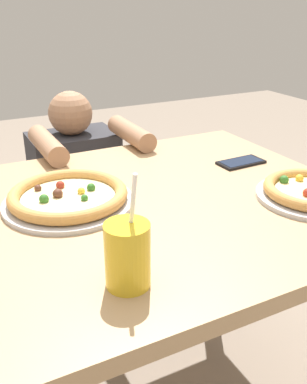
{
  "coord_description": "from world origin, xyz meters",
  "views": [
    {
      "loc": [
        -0.39,
        -0.91,
        1.24
      ],
      "look_at": [
        0.07,
        -0.01,
        0.78
      ],
      "focal_mm": 40.47,
      "sensor_mm": 36.0,
      "label": 1
    }
  ],
  "objects_px": {
    "pizza_far": "(68,197)",
    "diner_seated": "(79,206)",
    "drink_cup_colored": "(128,255)",
    "cell_phone": "(241,162)"
  },
  "relations": [
    {
      "from": "drink_cup_colored",
      "to": "diner_seated",
      "type": "relative_size",
      "value": 0.24
    },
    {
      "from": "pizza_far",
      "to": "drink_cup_colored",
      "type": "distance_m",
      "value": 0.38
    },
    {
      "from": "pizza_far",
      "to": "diner_seated",
      "type": "distance_m",
      "value": 0.74
    },
    {
      "from": "drink_cup_colored",
      "to": "cell_phone",
      "type": "xyz_separation_m",
      "value": [
        0.58,
        0.42,
        -0.06
      ]
    },
    {
      "from": "pizza_far",
      "to": "cell_phone",
      "type": "bearing_deg",
      "value": 3.87
    },
    {
      "from": "pizza_far",
      "to": "drink_cup_colored",
      "type": "bearing_deg",
      "value": -90.33
    },
    {
      "from": "pizza_far",
      "to": "diner_seated",
      "type": "relative_size",
      "value": 0.37
    },
    {
      "from": "cell_phone",
      "to": "pizza_far",
      "type": "bearing_deg",
      "value": -176.13
    },
    {
      "from": "pizza_far",
      "to": "diner_seated",
      "type": "height_order",
      "value": "diner_seated"
    },
    {
      "from": "pizza_far",
      "to": "drink_cup_colored",
      "type": "relative_size",
      "value": 1.51
    }
  ]
}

